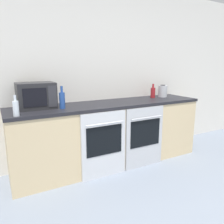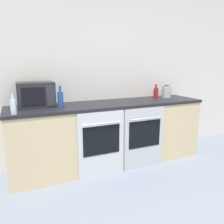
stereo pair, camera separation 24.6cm
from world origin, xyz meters
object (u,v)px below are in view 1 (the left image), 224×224
at_px(oven_left, 104,145).
at_px(oven_right, 145,137).
at_px(bottle_blue, 62,100).
at_px(bottle_clear, 16,108).
at_px(bottle_red, 153,92).
at_px(microwave, 36,96).
at_px(kettle, 163,91).

height_order(oven_left, oven_right, same).
bearing_deg(oven_left, bottle_blue, 150.24).
relative_size(bottle_clear, bottle_red, 0.99).
distance_m(oven_right, microwave, 1.55).
height_order(oven_right, bottle_clear, bottle_clear).
xyz_separation_m(oven_left, bottle_red, (1.11, 0.44, 0.56)).
distance_m(oven_left, bottle_blue, 0.77).
xyz_separation_m(oven_left, kettle, (1.31, 0.43, 0.56)).
relative_size(oven_right, bottle_red, 3.87).
distance_m(oven_left, microwave, 1.04).
height_order(microwave, bottle_blue, microwave).
xyz_separation_m(oven_right, microwave, (-1.35, 0.42, 0.63)).
xyz_separation_m(oven_left, bottle_clear, (-0.98, 0.08, 0.56)).
xyz_separation_m(bottle_blue, kettle, (1.75, 0.17, -0.01)).
distance_m(bottle_clear, kettle, 2.31).
relative_size(microwave, bottle_clear, 2.00).
bearing_deg(microwave, bottle_blue, -31.78).
bearing_deg(bottle_blue, kettle, 5.66).
relative_size(oven_left, bottle_red, 3.87).
relative_size(oven_right, microwave, 1.95).
distance_m(oven_right, bottle_clear, 1.71).
height_order(bottle_red, kettle, bottle_red).
height_order(bottle_blue, kettle, bottle_blue).
bearing_deg(kettle, microwave, -179.88).
distance_m(oven_left, bottle_red, 1.32).
bearing_deg(oven_left, kettle, 18.03).
distance_m(microwave, bottle_blue, 0.32).
height_order(microwave, bottle_red, microwave).
height_order(oven_left, bottle_clear, bottle_clear).
bearing_deg(bottle_blue, microwave, 148.22).
xyz_separation_m(bottle_red, bottle_blue, (-1.55, -0.19, 0.02)).
distance_m(bottle_clear, bottle_blue, 0.56).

